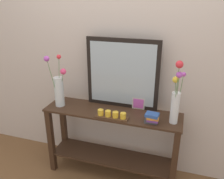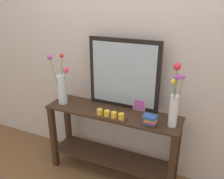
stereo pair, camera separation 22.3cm
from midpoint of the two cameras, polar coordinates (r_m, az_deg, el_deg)
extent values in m
cube|color=brown|center=(2.78, 2.44, -19.84)|extent=(7.00, 6.00, 0.02)
cube|color=beige|center=(2.40, 5.67, 10.08)|extent=(6.40, 0.08, 2.70)
cube|color=#382316|center=(2.34, 2.75, -5.69)|extent=(1.38, 0.36, 0.02)
cube|color=#382316|center=(2.63, 2.52, -16.19)|extent=(1.32, 0.32, 0.02)
cube|color=#382316|center=(2.70, -11.78, -11.47)|extent=(0.06, 0.06, 0.75)
cube|color=#382316|center=(2.32, 17.11, -18.52)|extent=(0.06, 0.06, 0.75)
cube|color=#382316|center=(2.90, -8.51, -8.70)|extent=(0.06, 0.06, 0.75)
cube|color=#382316|center=(2.55, 18.04, -14.51)|extent=(0.06, 0.06, 0.75)
cube|color=black|center=(2.31, 5.63, 3.66)|extent=(0.73, 0.03, 0.71)
cube|color=#9EADB7|center=(2.29, 5.51, 3.56)|extent=(0.65, 0.00, 0.63)
cylinder|color=silver|center=(2.48, -9.62, -0.09)|extent=(0.10, 0.10, 0.31)
cylinder|color=#4C753D|center=(2.41, -10.92, 2.13)|extent=(0.06, 0.08, 0.50)
sphere|color=#B24CB7|center=(2.33, -12.40, 7.75)|extent=(0.05, 0.05, 0.05)
cylinder|color=#4C753D|center=(2.42, -9.56, 2.39)|extent=(0.04, 0.01, 0.51)
sphere|color=red|center=(2.34, -9.56, 8.20)|extent=(0.04, 0.04, 0.04)
cylinder|color=#4C753D|center=(2.44, -9.21, 0.74)|extent=(0.08, 0.01, 0.36)
sphere|color=#EA4275|center=(2.37, -8.62, 4.71)|extent=(0.06, 0.06, 0.06)
cylinder|color=silver|center=(2.12, 17.75, -5.11)|extent=(0.08, 0.08, 0.30)
cylinder|color=#4C753D|center=(2.10, 18.82, -2.86)|extent=(0.03, 0.05, 0.43)
sphere|color=#B24CB7|center=(2.04, 20.02, 2.85)|extent=(0.04, 0.04, 0.04)
cylinder|color=#4C753D|center=(2.09, 17.83, -3.34)|extent=(0.03, 0.02, 0.39)
sphere|color=yellow|center=(2.01, 18.08, 1.70)|extent=(0.05, 0.05, 0.05)
cylinder|color=#4C753D|center=(2.02, 18.02, -1.87)|extent=(0.01, 0.07, 0.55)
sphere|color=red|center=(1.90, 18.93, 5.30)|extent=(0.06, 0.06, 0.06)
cylinder|color=#4C753D|center=(2.05, 18.13, -2.95)|extent=(0.01, 0.06, 0.46)
sphere|color=#B24CB7|center=(1.94, 18.87, 2.84)|extent=(0.05, 0.05, 0.05)
cube|color=#472D1C|center=(2.22, 2.47, -6.84)|extent=(0.32, 0.09, 0.01)
cylinder|color=gold|center=(2.24, -0.16, -5.53)|extent=(0.06, 0.06, 0.05)
cylinder|color=gold|center=(2.21, 1.59, -5.89)|extent=(0.06, 0.06, 0.05)
cylinder|color=gold|center=(2.19, 3.39, -6.26)|extent=(0.06, 0.06, 0.05)
cylinder|color=gold|center=(2.17, 5.23, -6.62)|extent=(0.06, 0.06, 0.05)
cube|color=#B7B2AD|center=(2.36, 9.39, -3.73)|extent=(0.13, 0.01, 0.12)
cube|color=#C351B1|center=(2.35, 9.35, -3.80)|extent=(0.10, 0.00, 0.10)
cube|color=#424247|center=(2.15, 12.01, -8.11)|extent=(0.12, 0.09, 0.02)
cube|color=#663884|center=(2.13, 12.42, -7.84)|extent=(0.10, 0.09, 0.02)
cube|color=orange|center=(2.12, 12.45, -7.37)|extent=(0.11, 0.08, 0.02)
cube|color=#2D519E|center=(2.11, 12.29, -6.66)|extent=(0.12, 0.10, 0.03)
camera|label=1|loc=(0.11, -87.14, 1.17)|focal=37.38mm
camera|label=2|loc=(0.11, 92.86, -1.17)|focal=37.38mm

